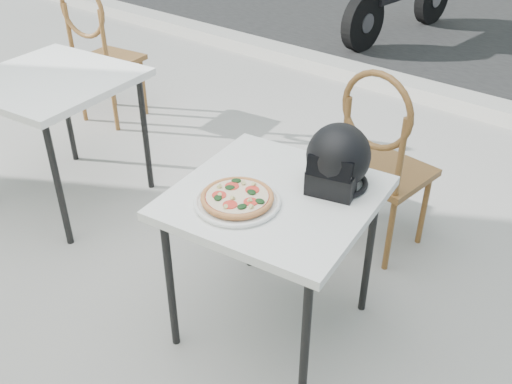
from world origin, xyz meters
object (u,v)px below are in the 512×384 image
Objects in this scene: helmet at (337,160)px; cafe_chair_side at (98,45)px; cafe_table_main at (275,207)px; pizza at (237,197)px; plate at (237,202)px; cafe_table_side at (51,89)px; cafe_chair_main at (382,155)px.

cafe_chair_side is at bearing 148.81° from helmet.
helmet is (0.15, 0.20, 0.18)m from cafe_table_main.
pizza is at bearing 146.37° from cafe_chair_side.
cafe_chair_side is at bearing 154.71° from plate.
cafe_table_side is 1.07m from cafe_chair_side.
plate is at bearing -118.53° from pizza.
cafe_chair_side is at bearing 158.49° from cafe_table_main.
cafe_chair_main is 1.13× the size of cafe_table_side.
helmet is at bearing 155.59° from cafe_chair_side.
plate is 0.47× the size of cafe_table_side.
cafe_chair_side is (-2.27, 0.90, -0.05)m from cafe_table_main.
cafe_chair_main is (-0.09, 0.58, -0.26)m from helmet.
plate is at bearing 88.58° from cafe_chair_main.
pizza is (0.00, 0.00, 0.02)m from plate.
cafe_chair_side is (-2.21, 1.04, -0.15)m from pizza.
cafe_chair_side is (-2.42, 0.70, -0.23)m from helmet.
helmet reaches higher than cafe_table_main.
cafe_table_main is 1.96× the size of plate.
helmet is at bearing 52.71° from cafe_table_main.
cafe_chair_main is (0.13, 0.92, -0.18)m from pizza.
cafe_table_main is at bearing 66.19° from plate.
cafe_chair_side is (-0.67, 0.82, -0.11)m from cafe_table_side.
cafe_table_side is (-1.66, -0.70, 0.13)m from cafe_chair_main.
cafe_chair_main is at bearing 82.15° from pizza.
cafe_table_main is 0.31m from helmet.
cafe_table_main is 2.65× the size of helmet.
cafe_table_main is 2.56× the size of pizza.
cafe_chair_main reaches higher than cafe_table_main.
cafe_chair_side is (-2.33, 0.12, 0.02)m from cafe_chair_main.
plate is 0.02m from pizza.
cafe_table_side is at bearing 177.26° from cafe_table_main.
pizza is 1.03× the size of helmet.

